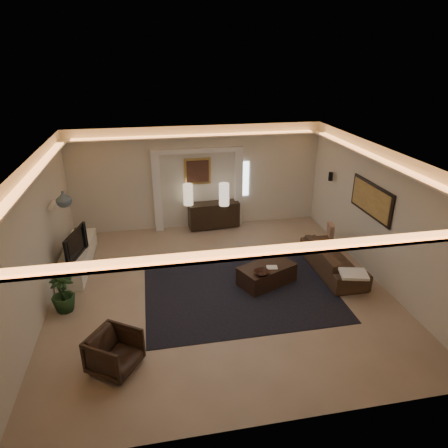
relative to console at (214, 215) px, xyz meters
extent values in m
plane|color=tan|center=(-0.41, -3.25, -0.40)|extent=(7.00, 7.00, 0.00)
plane|color=white|center=(-0.41, -3.25, 2.50)|extent=(7.00, 7.00, 0.00)
plane|color=beige|center=(-0.41, 0.25, 1.05)|extent=(7.00, 0.00, 7.00)
plane|color=beige|center=(-0.41, -6.75, 1.05)|extent=(7.00, 0.00, 7.00)
plane|color=beige|center=(-3.91, -3.25, 1.05)|extent=(0.00, 7.00, 7.00)
plane|color=beige|center=(3.09, -3.25, 1.05)|extent=(0.00, 7.00, 7.00)
cube|color=silver|center=(-0.41, -3.25, 2.22)|extent=(7.00, 7.00, 0.04)
cube|color=white|center=(0.94, 0.23, 0.95)|extent=(0.25, 0.03, 1.00)
cube|color=black|center=(-0.01, -3.45, -0.39)|extent=(4.00, 3.00, 0.01)
cube|color=silver|center=(-1.56, 0.15, 0.70)|extent=(0.22, 0.20, 2.20)
cube|color=silver|center=(0.74, 0.15, 0.70)|extent=(0.22, 0.20, 2.20)
cube|color=silver|center=(-0.41, 0.15, 1.85)|extent=(2.52, 0.20, 0.12)
cube|color=tan|center=(-0.41, 0.22, 1.25)|extent=(0.74, 0.04, 0.74)
cube|color=#4C2D1E|center=(-0.41, 0.19, 1.25)|extent=(0.62, 0.02, 0.62)
cube|color=black|center=(3.06, -2.95, 1.30)|extent=(0.04, 1.64, 0.74)
cube|color=tan|center=(3.04, -2.95, 1.30)|extent=(0.02, 1.50, 0.62)
cylinder|color=black|center=(2.97, -1.05, 1.28)|extent=(0.12, 0.12, 0.22)
cube|color=silver|center=(-3.85, -1.85, 1.25)|extent=(0.10, 0.55, 0.04)
cube|color=black|center=(0.00, 0.00, 0.00)|extent=(1.47, 0.55, 0.72)
cylinder|color=beige|center=(-0.72, 0.00, 0.69)|extent=(0.27, 0.27, 0.60)
cylinder|color=#FEE7CB|center=(0.26, -0.22, 0.69)|extent=(0.33, 0.33, 0.63)
cube|color=silver|center=(-3.56, -1.61, -0.18)|extent=(0.65, 2.37, 0.44)
imported|color=black|center=(-3.56, -2.03, 0.37)|extent=(1.12, 0.41, 0.64)
cylinder|color=#352718|center=(-3.56, -1.21, 0.24)|extent=(0.16, 0.16, 0.35)
imported|color=#314451|center=(-3.56, -2.03, 1.44)|extent=(0.37, 0.37, 0.34)
imported|color=#193317|center=(-3.56, -3.45, 0.00)|extent=(0.60, 0.60, 0.80)
imported|color=#372A1B|center=(2.29, -3.00, -0.10)|extent=(2.08, 0.82, 0.61)
cube|color=white|center=(2.21, -4.08, 0.15)|extent=(0.63, 0.56, 0.06)
cube|color=#967157|center=(2.66, -2.00, 0.15)|extent=(0.18, 0.37, 0.36)
cube|color=#2D1F1B|center=(0.64, -3.22, -0.20)|extent=(1.37, 1.10, 0.45)
imported|color=black|center=(0.43, -3.54, 0.05)|extent=(0.40, 0.40, 0.08)
cube|color=silver|center=(0.71, -3.33, 0.02)|extent=(0.26, 0.20, 0.03)
imported|color=black|center=(-2.48, -5.27, -0.07)|extent=(0.99, 0.98, 0.66)
camera|label=1|loc=(-1.71, -10.50, 4.31)|focal=32.02mm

